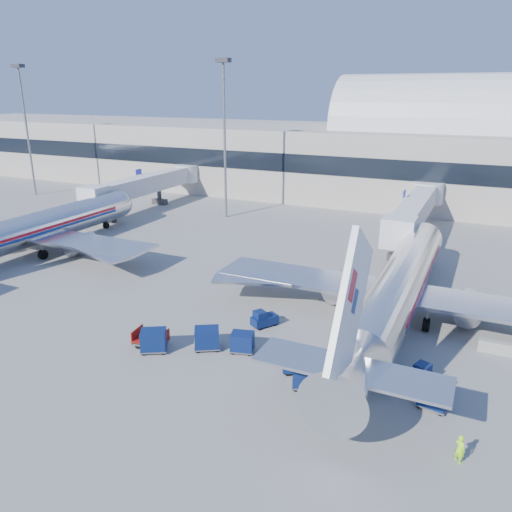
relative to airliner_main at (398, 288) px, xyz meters
The scene contains 19 objects.
ground 11.35m from the airliner_main, 155.75° to the right, with size 260.00×260.00×0.00m, color gray.
terminal 56.80m from the airliner_main, 114.64° to the left, with size 170.00×28.15×21.00m.
airliner_main is the anchor object (origin of this frame).
airliner_mid 42.00m from the airliner_main, behind, with size 32.00×37.26×12.07m.
jetbridge_near 26.43m from the airliner_main, 95.22° to the left, with size 4.40×27.50×6.25m.
jetbridge_mid 51.62m from the airliner_main, 149.36° to the left, with size 4.40×27.50×6.25m.
mast_far_west 75.44m from the airliner_main, 159.99° to the left, with size 2.00×1.20×22.60m.
mast_west 41.12m from the airliner_main, 139.64° to the left, with size 2.00×1.20×22.60m.
barrier_near 8.74m from the airliner_main, 17.39° to the right, with size 3.00×0.55×0.90m, color #9E9E96.
tug_lead 12.21m from the airliner_main, 112.10° to the right, with size 2.61×2.08×1.52m.
tug_right 10.22m from the airliner_main, 68.00° to the right, with size 2.54×1.84×1.50m.
tug_left 11.38m from the airliner_main, 148.80° to the right, with size 2.08×2.41×1.41m.
cart_train_a 13.97m from the airliner_main, 131.80° to the right, with size 1.99×1.70×1.51m.
cart_train_b 16.26m from the airliner_main, 136.93° to the right, with size 2.36×2.20×1.66m.
cart_train_c 20.08m from the airliner_main, 139.38° to the right, with size 2.38×2.21×1.68m.
cart_solo_near 13.18m from the airliner_main, 104.66° to the right, with size 2.37×2.08×1.75m.
cart_solo_far 12.43m from the airliner_main, 69.25° to the right, with size 1.98×1.65×1.55m.
cart_open_red 20.28m from the airliner_main, 141.65° to the right, with size 2.57×1.94×0.64m.
ramp_worker 17.05m from the airliner_main, 68.75° to the right, with size 0.59×0.39×1.62m, color #96EE19.
Camera 1 is at (15.66, -34.98, 18.40)m, focal length 35.00 mm.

